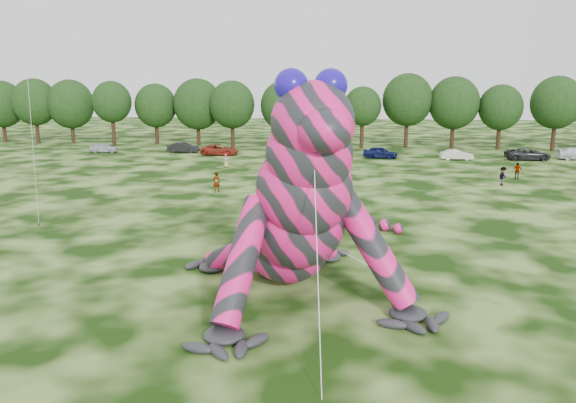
{
  "coord_description": "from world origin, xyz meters",
  "views": [
    {
      "loc": [
        -0.43,
        -23.48,
        9.48
      ],
      "look_at": [
        -3.27,
        1.68,
        4.0
      ],
      "focal_mm": 35.0,
      "sensor_mm": 36.0,
      "label": 1
    }
  ],
  "objects_px": {
    "tree_10": "(407,111)",
    "car_5": "(457,155)",
    "tree_1": "(36,111)",
    "tree_7": "(284,114)",
    "inflatable_gecko": "(280,177)",
    "tree_9": "(362,117)",
    "tree_8": "(325,116)",
    "spectator_3": "(517,171)",
    "car_0": "(104,148)",
    "tree_12": "(500,117)",
    "spectator_1": "(284,180)",
    "spectator_2": "(503,176)",
    "tree_6": "(232,114)",
    "car_6": "(528,154)",
    "tree_5": "(198,112)",
    "tree_13": "(556,114)",
    "tree_11": "(454,113)",
    "car_4": "(380,152)",
    "car_2": "(220,150)",
    "tree_2": "(71,112)",
    "tree_0": "(2,111)",
    "car_1": "(183,147)",
    "car_3": "(294,151)",
    "spectator_4": "(226,160)",
    "tree_4": "(156,114)",
    "spectator_0": "(216,182)"
  },
  "relations": [
    {
      "from": "tree_10",
      "to": "car_5",
      "type": "xyz_separation_m",
      "value": [
        4.97,
        -12.39,
        -4.62
      ]
    },
    {
      "from": "tree_1",
      "to": "tree_7",
      "type": "distance_m",
      "value": 38.29
    },
    {
      "from": "inflatable_gecko",
      "to": "tree_9",
      "type": "distance_m",
      "value": 54.89
    },
    {
      "from": "tree_8",
      "to": "spectator_3",
      "type": "distance_m",
      "value": 31.43
    },
    {
      "from": "tree_10",
      "to": "car_0",
      "type": "distance_m",
      "value": 42.3
    },
    {
      "from": "tree_1",
      "to": "tree_9",
      "type": "height_order",
      "value": "tree_1"
    },
    {
      "from": "tree_12",
      "to": "spectator_1",
      "type": "relative_size",
      "value": 4.77
    },
    {
      "from": "spectator_2",
      "to": "tree_1",
      "type": "bearing_deg",
      "value": 105.59
    },
    {
      "from": "tree_6",
      "to": "tree_10",
      "type": "height_order",
      "value": "tree_10"
    },
    {
      "from": "car_0",
      "to": "car_6",
      "type": "bearing_deg",
      "value": -98.59
    },
    {
      "from": "tree_5",
      "to": "tree_9",
      "type": "distance_m",
      "value": 24.22
    },
    {
      "from": "tree_13",
      "to": "car_0",
      "type": "bearing_deg",
      "value": -171.79
    },
    {
      "from": "inflatable_gecko",
      "to": "tree_9",
      "type": "bearing_deg",
      "value": 63.07
    },
    {
      "from": "tree_11",
      "to": "car_4",
      "type": "xyz_separation_m",
      "value": [
        -10.57,
        -11.51,
        -4.31
      ]
    },
    {
      "from": "car_2",
      "to": "car_5",
      "type": "relative_size",
      "value": 1.29
    },
    {
      "from": "car_0",
      "to": "car_2",
      "type": "bearing_deg",
      "value": -100.67
    },
    {
      "from": "spectator_2",
      "to": "spectator_1",
      "type": "relative_size",
      "value": 0.92
    },
    {
      "from": "spectator_1",
      "to": "tree_2",
      "type": "bearing_deg",
      "value": 69.07
    },
    {
      "from": "car_5",
      "to": "tree_0",
      "type": "bearing_deg",
      "value": 75.79
    },
    {
      "from": "tree_6",
      "to": "car_5",
      "type": "relative_size",
      "value": 2.47
    },
    {
      "from": "tree_13",
      "to": "car_1",
      "type": "bearing_deg",
      "value": -171.11
    },
    {
      "from": "car_3",
      "to": "spectator_4",
      "type": "bearing_deg",
      "value": 143.13
    },
    {
      "from": "tree_4",
      "to": "tree_7",
      "type": "relative_size",
      "value": 0.96
    },
    {
      "from": "car_3",
      "to": "spectator_3",
      "type": "bearing_deg",
      "value": -126.22
    },
    {
      "from": "tree_6",
      "to": "spectator_1",
      "type": "bearing_deg",
      "value": -70.42
    },
    {
      "from": "spectator_3",
      "to": "spectator_1",
      "type": "relative_size",
      "value": 0.86
    },
    {
      "from": "car_2",
      "to": "tree_12",
      "type": "bearing_deg",
      "value": -71.08
    },
    {
      "from": "tree_2",
      "to": "tree_9",
      "type": "xyz_separation_m",
      "value": [
        44.08,
        -1.42,
        -0.48
      ]
    },
    {
      "from": "spectator_1",
      "to": "inflatable_gecko",
      "type": "bearing_deg",
      "value": -151.95
    },
    {
      "from": "tree_1",
      "to": "tree_11",
      "type": "height_order",
      "value": "tree_11"
    },
    {
      "from": "inflatable_gecko",
      "to": "car_0",
      "type": "distance_m",
      "value": 54.65
    },
    {
      "from": "inflatable_gecko",
      "to": "tree_0",
      "type": "height_order",
      "value": "inflatable_gecko"
    },
    {
      "from": "car_2",
      "to": "spectator_0",
      "type": "xyz_separation_m",
      "value": [
        5.44,
        -24.35,
        0.2
      ]
    },
    {
      "from": "tree_9",
      "to": "car_5",
      "type": "distance_m",
      "value": 16.3
    },
    {
      "from": "tree_9",
      "to": "inflatable_gecko",
      "type": "bearing_deg",
      "value": -95.06
    },
    {
      "from": "tree_8",
      "to": "spectator_0",
      "type": "bearing_deg",
      "value": -102.73
    },
    {
      "from": "tree_10",
      "to": "car_3",
      "type": "xyz_separation_m",
      "value": [
        -15.01,
        -11.24,
        -4.54
      ]
    },
    {
      "from": "car_6",
      "to": "spectator_1",
      "type": "xyz_separation_m",
      "value": [
        -27.09,
        -22.32,
        0.2
      ]
    },
    {
      "from": "tree_12",
      "to": "car_2",
      "type": "bearing_deg",
      "value": -164.51
    },
    {
      "from": "inflatable_gecko",
      "to": "car_2",
      "type": "xyz_separation_m",
      "value": [
        -13.55,
        44.72,
        -4.3
      ]
    },
    {
      "from": "car_1",
      "to": "car_5",
      "type": "distance_m",
      "value": 35.25
    },
    {
      "from": "car_5",
      "to": "spectator_3",
      "type": "relative_size",
      "value": 2.39
    },
    {
      "from": "spectator_4",
      "to": "tree_13",
      "type": "bearing_deg",
      "value": 33.69
    },
    {
      "from": "tree_8",
      "to": "tree_9",
      "type": "xyz_separation_m",
      "value": [
        5.28,
        0.36,
        -0.13
      ]
    },
    {
      "from": "tree_5",
      "to": "spectator_1",
      "type": "xyz_separation_m",
      "value": [
        16.96,
        -33.77,
        -3.96
      ]
    },
    {
      "from": "tree_1",
      "to": "tree_9",
      "type": "relative_size",
      "value": 1.13
    },
    {
      "from": "spectator_3",
      "to": "car_3",
      "type": "bearing_deg",
      "value": -30.03
    },
    {
      "from": "tree_7",
      "to": "tree_8",
      "type": "relative_size",
      "value": 1.06
    },
    {
      "from": "tree_12",
      "to": "car_2",
      "type": "relative_size",
      "value": 1.81
    },
    {
      "from": "car_6",
      "to": "spectator_4",
      "type": "bearing_deg",
      "value": 100.78
    }
  ]
}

